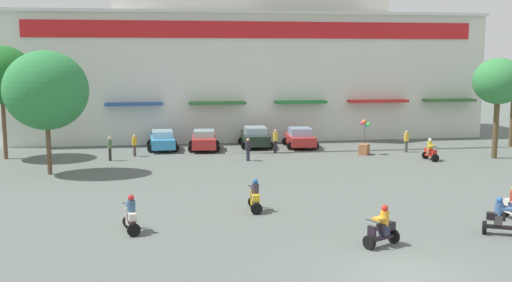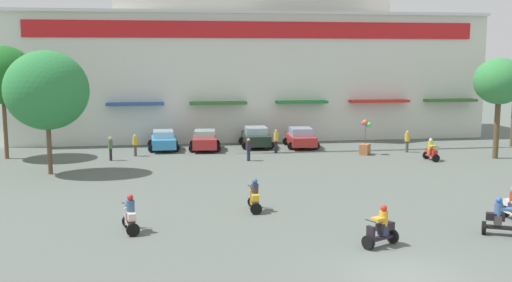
# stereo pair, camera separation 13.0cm
# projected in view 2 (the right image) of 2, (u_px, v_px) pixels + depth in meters

# --- Properties ---
(ground_plane) EXTENTS (128.00, 128.00, 0.00)m
(ground_plane) POSITION_uv_depth(u_px,v_px,m) (307.00, 188.00, 31.71)
(ground_plane) COLOR #58605A
(colonial_building) EXTENTS (38.80, 14.83, 20.60)m
(colonial_building) POSITION_uv_depth(u_px,v_px,m) (248.00, 35.00, 52.40)
(colonial_building) COLOR silver
(colonial_building) RESTS_ON ground
(plaza_tree_0) EXTENTS (4.86, 4.14, 7.26)m
(plaza_tree_0) POSITION_uv_depth(u_px,v_px,m) (47.00, 90.00, 34.68)
(plaza_tree_0) COLOR brown
(plaza_tree_0) RESTS_ON ground
(plaza_tree_1) EXTENTS (3.36, 3.45, 6.81)m
(plaza_tree_1) POSITION_uv_depth(u_px,v_px,m) (499.00, 82.00, 40.08)
(plaza_tree_1) COLOR brown
(plaza_tree_1) RESTS_ON ground
(plaza_tree_2) EXTENTS (4.28, 4.61, 7.63)m
(plaza_tree_2) POSITION_uv_depth(u_px,v_px,m) (2.00, 75.00, 39.88)
(plaza_tree_2) COLOR brown
(plaza_tree_2) RESTS_ON ground
(parked_car_0) EXTENTS (2.40, 4.32, 1.43)m
(parked_car_0) POSITION_uv_depth(u_px,v_px,m) (163.00, 140.00, 44.48)
(parked_car_0) COLOR #348ECB
(parked_car_0) RESTS_ON ground
(parked_car_1) EXTENTS (2.51, 3.97, 1.49)m
(parked_car_1) POSITION_uv_depth(u_px,v_px,m) (205.00, 140.00, 44.29)
(parked_car_1) COLOR #B52929
(parked_car_1) RESTS_ON ground
(parked_car_2) EXTENTS (2.54, 4.17, 1.55)m
(parked_car_2) POSITION_uv_depth(u_px,v_px,m) (256.00, 137.00, 45.76)
(parked_car_2) COLOR #1E2C22
(parked_car_2) RESTS_ON ground
(parked_car_3) EXTENTS (2.56, 4.02, 1.51)m
(parked_car_3) POSITION_uv_depth(u_px,v_px,m) (301.00, 138.00, 45.54)
(parked_car_3) COLOR #B52B28
(parked_car_3) RESTS_ON ground
(scooter_rider_0) EXTENTS (0.78, 1.51, 1.55)m
(scooter_rider_0) POSITION_uv_depth(u_px,v_px,m) (130.00, 216.00, 23.63)
(scooter_rider_0) COLOR black
(scooter_rider_0) RESTS_ON ground
(scooter_rider_2) EXTENTS (0.61, 1.43, 1.48)m
(scooter_rider_2) POSITION_uv_depth(u_px,v_px,m) (431.00, 152.00, 39.89)
(scooter_rider_2) COLOR black
(scooter_rider_2) RESTS_ON ground
(scooter_rider_3) EXTENTS (0.59, 1.46, 1.50)m
(scooter_rider_3) POSITION_uv_depth(u_px,v_px,m) (255.00, 198.00, 26.84)
(scooter_rider_3) COLOR black
(scooter_rider_3) RESTS_ON ground
(scooter_rider_8) EXTENTS (1.52, 1.12, 1.54)m
(scooter_rider_8) POSITION_uv_depth(u_px,v_px,m) (381.00, 229.00, 21.87)
(scooter_rider_8) COLOR black
(scooter_rider_8) RESTS_ON ground
(scooter_rider_9) EXTENTS (1.46, 1.08, 1.52)m
(scooter_rider_9) POSITION_uv_depth(u_px,v_px,m) (501.00, 219.00, 23.17)
(scooter_rider_9) COLOR black
(scooter_rider_9) RESTS_ON ground
(pedestrian_0) EXTENTS (0.34, 0.34, 1.53)m
(pedestrian_0) POSITION_uv_depth(u_px,v_px,m) (135.00, 144.00, 41.55)
(pedestrian_0) COLOR #514342
(pedestrian_0) RESTS_ON ground
(pedestrian_1) EXTENTS (0.51, 0.51, 1.52)m
(pedestrian_1) POSITION_uv_depth(u_px,v_px,m) (249.00, 148.00, 39.70)
(pedestrian_1) COLOR #272940
(pedestrian_1) RESTS_ON ground
(pedestrian_2) EXTENTS (0.45, 0.45, 1.72)m
(pedestrian_2) POSITION_uv_depth(u_px,v_px,m) (276.00, 140.00, 42.83)
(pedestrian_2) COLOR #271E2A
(pedestrian_2) RESTS_ON ground
(pedestrian_3) EXTENTS (0.42, 0.42, 1.61)m
(pedestrian_3) POSITION_uv_depth(u_px,v_px,m) (110.00, 147.00, 39.78)
(pedestrian_3) COLOR black
(pedestrian_3) RESTS_ON ground
(pedestrian_4) EXTENTS (0.40, 0.40, 1.57)m
(pedestrian_4) POSITION_uv_depth(u_px,v_px,m) (407.00, 140.00, 43.27)
(pedestrian_4) COLOR #494E41
(pedestrian_4) RESTS_ON ground
(balloon_vendor_cart) EXTENTS (1.00, 1.08, 2.51)m
(balloon_vendor_cart) POSITION_uv_depth(u_px,v_px,m) (365.00, 140.00, 42.20)
(balloon_vendor_cart) COLOR #A4653C
(balloon_vendor_cart) RESTS_ON ground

